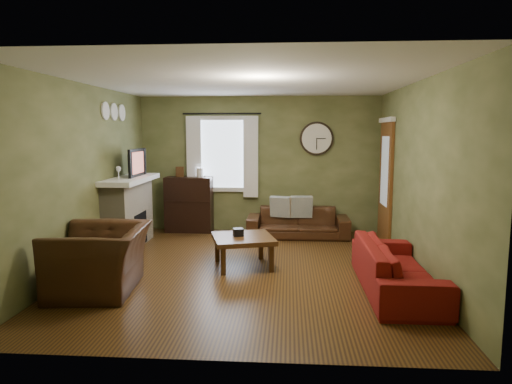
# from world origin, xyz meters

# --- Properties ---
(floor) EXTENTS (4.60, 5.20, 0.00)m
(floor) POSITION_xyz_m (0.00, 0.00, 0.00)
(floor) COLOR #432A12
(floor) RESTS_ON ground
(ceiling) EXTENTS (4.60, 5.20, 0.00)m
(ceiling) POSITION_xyz_m (0.00, 0.00, 2.60)
(ceiling) COLOR white
(ceiling) RESTS_ON ground
(wall_left) EXTENTS (0.00, 5.20, 2.60)m
(wall_left) POSITION_xyz_m (-2.30, 0.00, 1.30)
(wall_left) COLOR #62683B
(wall_left) RESTS_ON ground
(wall_right) EXTENTS (0.00, 5.20, 2.60)m
(wall_right) POSITION_xyz_m (2.30, 0.00, 1.30)
(wall_right) COLOR #62683B
(wall_right) RESTS_ON ground
(wall_back) EXTENTS (4.60, 0.00, 2.60)m
(wall_back) POSITION_xyz_m (0.00, 2.60, 1.30)
(wall_back) COLOR #62683B
(wall_back) RESTS_ON ground
(wall_front) EXTENTS (4.60, 0.00, 2.60)m
(wall_front) POSITION_xyz_m (0.00, -2.60, 1.30)
(wall_front) COLOR #62683B
(wall_front) RESTS_ON ground
(fireplace) EXTENTS (0.40, 1.40, 1.10)m
(fireplace) POSITION_xyz_m (-2.10, 1.15, 0.55)
(fireplace) COLOR tan
(fireplace) RESTS_ON floor
(firebox) EXTENTS (0.04, 0.60, 0.55)m
(firebox) POSITION_xyz_m (-1.91, 1.15, 0.30)
(firebox) COLOR black
(firebox) RESTS_ON fireplace
(mantel) EXTENTS (0.58, 1.60, 0.08)m
(mantel) POSITION_xyz_m (-2.07, 1.15, 1.14)
(mantel) COLOR white
(mantel) RESTS_ON fireplace
(tv) EXTENTS (0.08, 0.60, 0.35)m
(tv) POSITION_xyz_m (-2.05, 1.30, 1.35)
(tv) COLOR black
(tv) RESTS_ON mantel
(tv_screen) EXTENTS (0.02, 0.62, 0.36)m
(tv_screen) POSITION_xyz_m (-1.97, 1.30, 1.41)
(tv_screen) COLOR #994C3F
(tv_screen) RESTS_ON mantel
(medallion_left) EXTENTS (0.28, 0.28, 0.03)m
(medallion_left) POSITION_xyz_m (-2.28, 0.80, 2.25)
(medallion_left) COLOR white
(medallion_left) RESTS_ON wall_left
(medallion_mid) EXTENTS (0.28, 0.28, 0.03)m
(medallion_mid) POSITION_xyz_m (-2.28, 1.15, 2.25)
(medallion_mid) COLOR white
(medallion_mid) RESTS_ON wall_left
(medallion_right) EXTENTS (0.28, 0.28, 0.03)m
(medallion_right) POSITION_xyz_m (-2.28, 1.50, 2.25)
(medallion_right) COLOR white
(medallion_right) RESTS_ON wall_left
(window_pane) EXTENTS (1.00, 0.02, 1.30)m
(window_pane) POSITION_xyz_m (-0.70, 2.58, 1.50)
(window_pane) COLOR silver
(window_pane) RESTS_ON wall_back
(curtain_rod) EXTENTS (0.03, 0.03, 1.50)m
(curtain_rod) POSITION_xyz_m (-0.70, 2.48, 2.27)
(curtain_rod) COLOR black
(curtain_rod) RESTS_ON wall_back
(curtain_left) EXTENTS (0.28, 0.04, 1.55)m
(curtain_left) POSITION_xyz_m (-1.25, 2.48, 1.45)
(curtain_left) COLOR white
(curtain_left) RESTS_ON wall_back
(curtain_right) EXTENTS (0.28, 0.04, 1.55)m
(curtain_right) POSITION_xyz_m (-0.15, 2.48, 1.45)
(curtain_right) COLOR white
(curtain_right) RESTS_ON wall_back
(wall_clock) EXTENTS (0.64, 0.06, 0.64)m
(wall_clock) POSITION_xyz_m (1.10, 2.55, 1.80)
(wall_clock) COLOR white
(wall_clock) RESTS_ON wall_back
(door) EXTENTS (0.05, 0.90, 2.10)m
(door) POSITION_xyz_m (2.27, 1.85, 1.05)
(door) COLOR brown
(door) RESTS_ON floor
(bookshelf) EXTENTS (0.90, 0.38, 1.06)m
(bookshelf) POSITION_xyz_m (-1.34, 2.39, 0.53)
(bookshelf) COLOR black
(bookshelf) RESTS_ON floor
(book) EXTENTS (0.23, 0.28, 0.02)m
(book) POSITION_xyz_m (-1.22, 2.48, 0.96)
(book) COLOR #432812
(book) RESTS_ON bookshelf
(sofa_brown) EXTENTS (1.85, 0.72, 0.54)m
(sofa_brown) POSITION_xyz_m (0.75, 2.08, 0.27)
(sofa_brown) COLOR #321B0E
(sofa_brown) RESTS_ON floor
(pillow_left) EXTENTS (0.41, 0.15, 0.40)m
(pillow_left) POSITION_xyz_m (0.82, 2.16, 0.55)
(pillow_left) COLOR gray
(pillow_left) RESTS_ON sofa_brown
(pillow_right) EXTENTS (0.40, 0.20, 0.38)m
(pillow_right) POSITION_xyz_m (0.43, 2.14, 0.55)
(pillow_right) COLOR gray
(pillow_right) RESTS_ON sofa_brown
(sofa_red) EXTENTS (0.79, 2.01, 0.59)m
(sofa_red) POSITION_xyz_m (1.89, -0.74, 0.29)
(sofa_red) COLOR maroon
(sofa_red) RESTS_ON floor
(armchair) EXTENTS (1.17, 1.31, 0.78)m
(armchair) POSITION_xyz_m (-1.69, -0.99, 0.39)
(armchair) COLOR #321B0E
(armchair) RESTS_ON floor
(coffee_table) EXTENTS (1.03, 1.03, 0.44)m
(coffee_table) POSITION_xyz_m (-0.07, 0.14, 0.22)
(coffee_table) COLOR #432812
(coffee_table) RESTS_ON floor
(tissue_box) EXTENTS (0.18, 0.18, 0.11)m
(tissue_box) POSITION_xyz_m (-0.14, 0.16, 0.40)
(tissue_box) COLOR black
(tissue_box) RESTS_ON coffee_table
(wine_glass_a) EXTENTS (0.07, 0.07, 0.20)m
(wine_glass_a) POSITION_xyz_m (-2.05, 0.65, 1.28)
(wine_glass_a) COLOR white
(wine_glass_a) RESTS_ON mantel
(wine_glass_b) EXTENTS (0.08, 0.08, 0.22)m
(wine_glass_b) POSITION_xyz_m (-2.05, 0.64, 1.29)
(wine_glass_b) COLOR white
(wine_glass_b) RESTS_ON mantel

